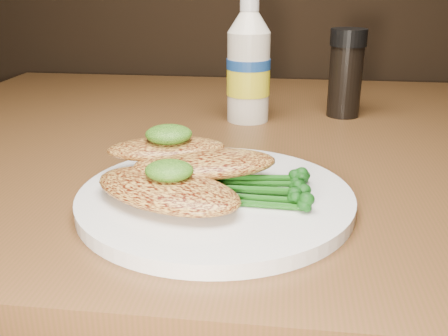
# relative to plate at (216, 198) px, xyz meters

# --- Properties ---
(plate) EXTENTS (0.26, 0.26, 0.01)m
(plate) POSITION_rel_plate_xyz_m (0.00, 0.00, 0.00)
(plate) COLOR white
(plate) RESTS_ON dining_table
(chicken_front) EXTENTS (0.17, 0.13, 0.02)m
(chicken_front) POSITION_rel_plate_xyz_m (-0.04, -0.03, 0.02)
(chicken_front) COLOR gold
(chicken_front) RESTS_ON plate
(chicken_mid) EXTENTS (0.15, 0.11, 0.02)m
(chicken_mid) POSITION_rel_plate_xyz_m (-0.01, 0.02, 0.03)
(chicken_mid) COLOR gold
(chicken_mid) RESTS_ON plate
(chicken_back) EXTENTS (0.13, 0.09, 0.02)m
(chicken_back) POSITION_rel_plate_xyz_m (-0.06, 0.04, 0.03)
(chicken_back) COLOR gold
(chicken_back) RESTS_ON plate
(pesto_front) EXTENTS (0.05, 0.05, 0.02)m
(pesto_front) POSITION_rel_plate_xyz_m (-0.04, -0.02, 0.04)
(pesto_front) COLOR #0E3508
(pesto_front) RESTS_ON chicken_front
(pesto_back) EXTENTS (0.05, 0.05, 0.02)m
(pesto_back) POSITION_rel_plate_xyz_m (-0.05, 0.04, 0.05)
(pesto_back) COLOR #0E3508
(pesto_back) RESTS_ON chicken_back
(broccolini_bundle) EXTENTS (0.14, 0.11, 0.02)m
(broccolini_bundle) POSITION_rel_plate_xyz_m (0.04, 0.00, 0.02)
(broccolini_bundle) COLOR #164D10
(broccolini_bundle) RESTS_ON plate
(mayo_bottle) EXTENTS (0.07, 0.07, 0.18)m
(mayo_bottle) POSITION_rel_plate_xyz_m (0.01, 0.30, 0.08)
(mayo_bottle) COLOR #EDE2C9
(mayo_bottle) RESTS_ON dining_table
(pepper_grinder) EXTENTS (0.07, 0.07, 0.13)m
(pepper_grinder) POSITION_rel_plate_xyz_m (0.15, 0.34, 0.06)
(pepper_grinder) COLOR black
(pepper_grinder) RESTS_ON dining_table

